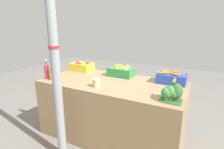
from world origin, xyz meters
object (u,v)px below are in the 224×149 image
object	(u,v)px
broccoli_pile	(172,92)
carrot_crate	(172,78)
orange_crate	(121,71)
pickle_jar	(97,83)
apple_crate	(82,66)
sparrow_bird	(174,81)
support_pole	(55,57)
juice_bottle_amber	(52,72)
juice_bottle_ruby	(47,71)

from	to	relation	value
broccoli_pile	carrot_crate	bearing A→B (deg)	99.54
carrot_crate	orange_crate	bearing A→B (deg)	179.56
pickle_jar	carrot_crate	bearing A→B (deg)	36.61
apple_crate	pickle_jar	world-z (taller)	apple_crate
apple_crate	sparrow_bird	size ratio (longest dim) A/B	2.74
carrot_crate	sparrow_bird	bearing A→B (deg)	-79.24
broccoli_pile	pickle_jar	world-z (taller)	broccoli_pile
support_pole	orange_crate	size ratio (longest dim) A/B	6.70
broccoli_pile	juice_bottle_amber	bearing A→B (deg)	-178.79
apple_crate	juice_bottle_amber	distance (m)	0.63
apple_crate	broccoli_pile	xyz separation A→B (m)	(1.58, -0.59, 0.01)
support_pole	carrot_crate	bearing A→B (deg)	43.79
carrot_crate	juice_bottle_amber	distance (m)	1.65
juice_bottle_amber	pickle_jar	world-z (taller)	juice_bottle_amber
juice_bottle_amber	juice_bottle_ruby	bearing A→B (deg)	180.00
juice_bottle_ruby	juice_bottle_amber	world-z (taller)	juice_bottle_amber
pickle_jar	sparrow_bird	size ratio (longest dim) A/B	0.78
orange_crate	sparrow_bird	bearing A→B (deg)	-34.81
support_pole	pickle_jar	world-z (taller)	support_pole
apple_crate	juice_bottle_ruby	xyz separation A→B (m)	(-0.15, -0.62, 0.05)
carrot_crate	broccoli_pile	distance (m)	0.60
juice_bottle_ruby	pickle_jar	size ratio (longest dim) A/B	2.63
apple_crate	carrot_crate	size ratio (longest dim) A/B	1.00
orange_crate	broccoli_pile	world-z (taller)	broccoli_pile
apple_crate	juice_bottle_ruby	bearing A→B (deg)	-103.20
juice_bottle_ruby	juice_bottle_amber	size ratio (longest dim) A/B	0.99
apple_crate	carrot_crate	bearing A→B (deg)	0.12
juice_bottle_amber	carrot_crate	bearing A→B (deg)	22.41
juice_bottle_amber	sparrow_bird	size ratio (longest dim) A/B	2.09
support_pole	apple_crate	size ratio (longest dim) A/B	6.70
carrot_crate	pickle_jar	xyz separation A→B (m)	(-0.80, -0.60, -0.02)
orange_crate	pickle_jar	world-z (taller)	orange_crate
carrot_crate	juice_bottle_ruby	bearing A→B (deg)	-158.95
orange_crate	sparrow_bird	size ratio (longest dim) A/B	2.74
support_pole	juice_bottle_ruby	distance (m)	0.76
juice_bottle_ruby	pickle_jar	xyz separation A→B (m)	(0.83, 0.03, -0.07)
support_pole	juice_bottle_amber	xyz separation A→B (m)	(-0.47, 0.38, -0.30)
support_pole	sparrow_bird	distance (m)	1.25
juice_bottle_amber	sparrow_bird	world-z (taller)	juice_bottle_amber
orange_crate	juice_bottle_ruby	xyz separation A→B (m)	(-0.89, -0.63, 0.04)
apple_crate	orange_crate	xyz separation A→B (m)	(0.74, 0.01, 0.00)
support_pole	pickle_jar	size ratio (longest dim) A/B	23.52
carrot_crate	broccoli_pile	xyz separation A→B (m)	(0.10, -0.59, 0.02)
broccoli_pile	juice_bottle_amber	size ratio (longest dim) A/B	0.78
broccoli_pile	juice_bottle_ruby	world-z (taller)	juice_bottle_ruby
juice_bottle_ruby	pickle_jar	distance (m)	0.83
juice_bottle_ruby	support_pole	bearing A→B (deg)	-33.33
pickle_jar	juice_bottle_amber	bearing A→B (deg)	-177.45
apple_crate	juice_bottle_amber	bearing A→B (deg)	-93.49
orange_crate	pickle_jar	distance (m)	0.60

